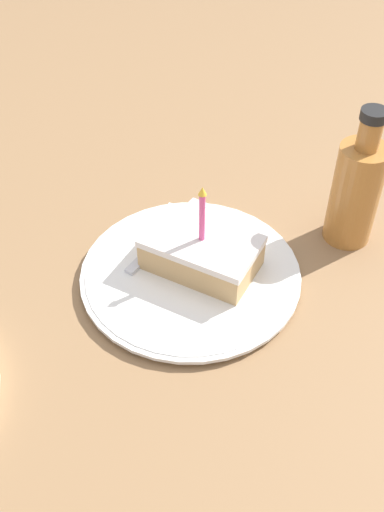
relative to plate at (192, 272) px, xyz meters
name	(u,v)px	position (x,y,z in m)	size (l,w,h in m)	color
ground_plane	(209,296)	(0.00, -0.03, -0.03)	(2.40, 2.40, 0.04)	olive
plate	(192,272)	(0.00, 0.00, 0.00)	(0.27, 0.27, 0.01)	white
cake_slice	(202,252)	(0.01, -0.01, 0.03)	(0.08, 0.13, 0.12)	tan
fork	(172,230)	(0.05, 0.06, 0.01)	(0.16, 0.03, 0.01)	silver
bottle	(356,190)	(0.16, -0.14, 0.07)	(0.06, 0.06, 0.19)	#B27233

